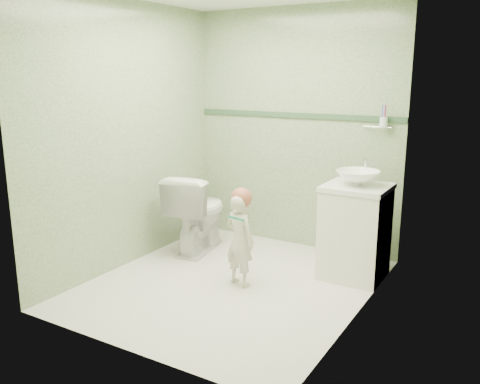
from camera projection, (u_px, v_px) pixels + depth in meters
The scene contains 12 objects.
ground at pixel (231, 284), 4.32m from camera, with size 2.50×2.50×0.00m, color white.
room_shell at pixel (230, 145), 4.04m from camera, with size 2.50×2.54×2.40m.
trim_stripe at pixel (295, 115), 5.05m from camera, with size 2.20×0.02×0.05m, color #335236.
vanity at pixel (355, 233), 4.40m from camera, with size 0.52×0.50×0.80m, color white.
counter at pixel (357, 187), 4.30m from camera, with size 0.54×0.52×0.04m, color white.
basin at pixel (358, 178), 4.29m from camera, with size 0.37×0.37×0.13m, color white.
faucet at pixel (365, 165), 4.42m from camera, with size 0.03×0.13×0.18m.
cup_holder at pixel (383, 122), 4.56m from camera, with size 0.26×0.07×0.21m.
toilet at pixel (198, 212), 5.07m from camera, with size 0.45×0.78×0.80m, color white.
toddler at pixel (240, 240), 4.23m from camera, with size 0.29×0.19×0.79m, color beige.
hair_cap at pixel (241, 198), 4.16m from camera, with size 0.18×0.18×0.18m, color #9E533D.
teal_toothbrush at pixel (236, 218), 4.03m from camera, with size 0.11×0.14×0.08m.
Camera 1 is at (2.11, -3.42, 1.76)m, focal length 37.77 mm.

